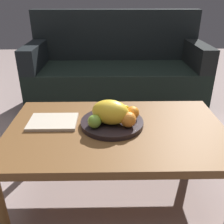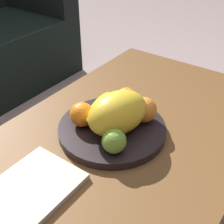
# 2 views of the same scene
# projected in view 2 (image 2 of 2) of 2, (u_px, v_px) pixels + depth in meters

# --- Properties ---
(ground_plane) EXTENTS (8.00, 8.00, 0.00)m
(ground_plane) POSITION_uv_depth(u_px,v_px,m) (123.00, 220.00, 1.16)
(ground_plane) COLOR #A08B86
(coffee_table) EXTENTS (1.11, 0.68, 0.44)m
(coffee_table) POSITION_uv_depth(u_px,v_px,m) (126.00, 144.00, 0.94)
(coffee_table) COLOR brown
(coffee_table) RESTS_ON ground_plane
(fruit_bowl) EXTENTS (0.32, 0.32, 0.03)m
(fruit_bowl) POSITION_uv_depth(u_px,v_px,m) (112.00, 129.00, 0.91)
(fruit_bowl) COLOR black
(fruit_bowl) RESTS_ON coffee_table
(melon_large_front) EXTENTS (0.22, 0.17, 0.12)m
(melon_large_front) POSITION_uv_depth(u_px,v_px,m) (118.00, 113.00, 0.85)
(melon_large_front) COLOR yellow
(melon_large_front) RESTS_ON fruit_bowl
(orange_front) EXTENTS (0.07, 0.07, 0.07)m
(orange_front) POSITION_uv_depth(u_px,v_px,m) (82.00, 115.00, 0.88)
(orange_front) COLOR orange
(orange_front) RESTS_ON fruit_bowl
(orange_left) EXTENTS (0.07, 0.07, 0.07)m
(orange_left) POSITION_uv_depth(u_px,v_px,m) (126.00, 98.00, 0.96)
(orange_left) COLOR orange
(orange_left) RESTS_ON fruit_bowl
(orange_right) EXTENTS (0.08, 0.08, 0.08)m
(orange_right) POSITION_uv_depth(u_px,v_px,m) (144.00, 110.00, 0.90)
(orange_right) COLOR orange
(orange_right) RESTS_ON fruit_bowl
(apple_front) EXTENTS (0.07, 0.07, 0.07)m
(apple_front) POSITION_uv_depth(u_px,v_px,m) (114.00, 141.00, 0.79)
(apple_front) COLOR #77A435
(apple_front) RESTS_ON fruit_bowl
(banana_bunch) EXTENTS (0.17, 0.15, 0.06)m
(banana_bunch) POSITION_uv_depth(u_px,v_px,m) (99.00, 110.00, 0.91)
(banana_bunch) COLOR yellow
(banana_bunch) RESTS_ON fruit_bowl
(magazine) EXTENTS (0.25, 0.18, 0.02)m
(magazine) POSITION_uv_depth(u_px,v_px,m) (28.00, 192.00, 0.71)
(magazine) COLOR beige
(magazine) RESTS_ON coffee_table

